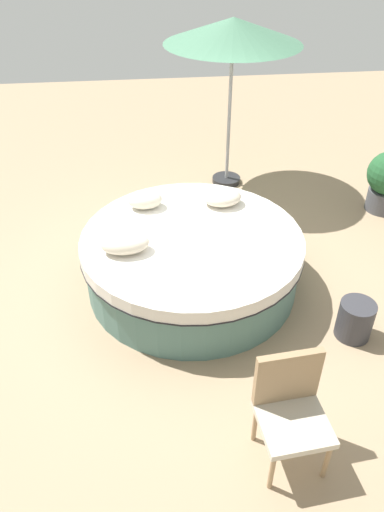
# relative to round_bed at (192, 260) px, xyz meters

# --- Properties ---
(ground_plane) EXTENTS (16.00, 16.00, 0.00)m
(ground_plane) POSITION_rel_round_bed_xyz_m (0.00, 0.00, -0.35)
(ground_plane) COLOR #9E8466
(round_bed) EXTENTS (2.46, 2.46, 0.68)m
(round_bed) POSITION_rel_round_bed_xyz_m (0.00, 0.00, 0.00)
(round_bed) COLOR #4C726B
(round_bed) RESTS_ON ground_plane
(throw_pillow_0) EXTENTS (0.46, 0.36, 0.20)m
(throw_pillow_0) POSITION_rel_round_bed_xyz_m (-0.44, -0.64, 0.43)
(throw_pillow_0) COLOR beige
(throw_pillow_0) RESTS_ON round_bed
(throw_pillow_1) EXTENTS (0.41, 0.29, 0.21)m
(throw_pillow_1) POSITION_rel_round_bed_xyz_m (0.48, -0.67, 0.44)
(throw_pillow_1) COLOR beige
(throw_pillow_1) RESTS_ON round_bed
(throw_pillow_2) EXTENTS (0.51, 0.32, 0.21)m
(throw_pillow_2) POSITION_rel_round_bed_xyz_m (0.72, 0.20, 0.43)
(throw_pillow_2) COLOR beige
(throw_pillow_2) RESTS_ON round_bed
(patio_chair) EXTENTS (0.56, 0.54, 0.98)m
(patio_chair) POSITION_rel_round_bed_xyz_m (-0.51, 2.17, 0.21)
(patio_chair) COLOR #997A56
(patio_chair) RESTS_ON ground_plane
(patio_umbrella) EXTENTS (1.88, 1.88, 2.40)m
(patio_umbrella) POSITION_rel_round_bed_xyz_m (-0.83, -2.45, 1.86)
(patio_umbrella) COLOR #262628
(patio_umbrella) RESTS_ON ground_plane
(side_table) EXTENTS (0.36, 0.36, 0.42)m
(side_table) POSITION_rel_round_bed_xyz_m (-1.55, 1.00, -0.14)
(side_table) COLOR #333338
(side_table) RESTS_ON ground_plane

